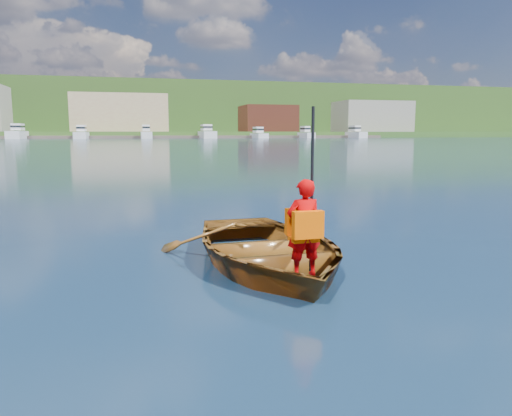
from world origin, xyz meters
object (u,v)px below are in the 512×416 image
(child_paddler, at_px, (304,227))
(dock, at_px, (133,137))
(rowboat, at_px, (267,248))
(marina_yachts, at_px, (129,134))

(child_paddler, bearing_deg, dock, 90.49)
(child_paddler, xyz_separation_m, dock, (-1.28, 149.24, -0.25))
(child_paddler, bearing_deg, rowboat, 101.65)
(dock, bearing_deg, marina_yachts, -103.20)
(rowboat, height_order, child_paddler, child_paddler)
(dock, xyz_separation_m, marina_yachts, (-1.10, -4.68, 0.98))
(dock, distance_m, marina_yachts, 4.91)
(rowboat, bearing_deg, marina_yachts, 90.87)
(dock, relative_size, marina_yachts, 1.11)
(child_paddler, relative_size, marina_yachts, 0.01)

